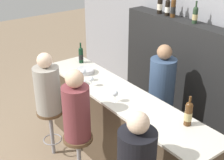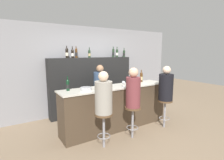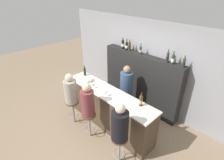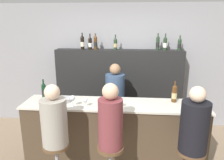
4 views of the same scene
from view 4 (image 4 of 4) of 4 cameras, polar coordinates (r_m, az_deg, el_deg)
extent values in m
cube|color=gray|center=(4.72, 1.95, 3.65)|extent=(6.40, 0.05, 2.60)
cube|color=#473828|center=(3.53, 0.54, -14.24)|extent=(2.72, 0.55, 1.01)
cube|color=beige|center=(3.31, 0.56, -6.37)|extent=(2.76, 0.59, 0.03)
cube|color=black|center=(4.61, 1.76, -2.50)|extent=(2.59, 0.28, 1.68)
cylinder|color=black|center=(3.66, -17.35, -2.99)|extent=(0.07, 0.07, 0.21)
cylinder|color=black|center=(3.66, -17.34, -3.15)|extent=(0.07, 0.07, 0.08)
sphere|color=black|center=(3.63, -17.48, -1.45)|extent=(0.07, 0.07, 0.07)
cylinder|color=black|center=(3.62, -17.55, -0.56)|extent=(0.02, 0.02, 0.09)
cylinder|color=#4C2D14|center=(3.46, 15.95, -3.74)|extent=(0.08, 0.08, 0.23)
cylinder|color=tan|center=(3.47, 15.94, -3.91)|extent=(0.08, 0.08, 0.09)
sphere|color=#4C2D14|center=(3.43, 16.09, -1.95)|extent=(0.08, 0.08, 0.08)
cylinder|color=#4C2D14|center=(3.41, 16.16, -1.00)|extent=(0.02, 0.02, 0.09)
cylinder|color=black|center=(4.52, -7.73, 9.40)|extent=(0.08, 0.08, 0.23)
cylinder|color=beige|center=(4.52, -7.73, 9.25)|extent=(0.08, 0.08, 0.09)
sphere|color=black|center=(4.51, -7.79, 10.85)|extent=(0.08, 0.08, 0.08)
cylinder|color=black|center=(4.51, -7.81, 11.58)|extent=(0.02, 0.02, 0.08)
cylinder|color=black|center=(4.49, -5.73, 9.23)|extent=(0.07, 0.07, 0.20)
cylinder|color=white|center=(4.49, -5.72, 9.11)|extent=(0.08, 0.08, 0.08)
sphere|color=black|center=(4.48, -5.76, 10.52)|extent=(0.07, 0.07, 0.07)
cylinder|color=black|center=(4.48, -5.78, 11.33)|extent=(0.02, 0.02, 0.10)
cylinder|color=#4C2D14|center=(4.47, -4.33, 9.45)|extent=(0.07, 0.07, 0.23)
cylinder|color=black|center=(4.47, -4.33, 9.30)|extent=(0.07, 0.07, 0.09)
sphere|color=#4C2D14|center=(4.46, -4.36, 10.94)|extent=(0.07, 0.07, 0.07)
cylinder|color=#4C2D14|center=(4.46, -4.37, 11.59)|extent=(0.02, 0.02, 0.07)
cylinder|color=#233823|center=(4.43, 0.89, 9.17)|extent=(0.07, 0.07, 0.19)
cylinder|color=tan|center=(4.43, 0.89, 9.04)|extent=(0.07, 0.07, 0.08)
sphere|color=#233823|center=(4.42, 0.90, 10.41)|extent=(0.07, 0.07, 0.07)
cylinder|color=#233823|center=(4.41, 0.90, 11.19)|extent=(0.02, 0.02, 0.09)
cylinder|color=#233823|center=(4.45, 11.84, 9.15)|extent=(0.07, 0.07, 0.23)
cylinder|color=black|center=(4.45, 11.83, 9.00)|extent=(0.07, 0.07, 0.09)
sphere|color=#233823|center=(4.44, 11.92, 10.66)|extent=(0.07, 0.07, 0.07)
cylinder|color=#233823|center=(4.43, 11.96, 11.36)|extent=(0.02, 0.02, 0.08)
cylinder|color=#233823|center=(4.47, 13.67, 8.97)|extent=(0.07, 0.07, 0.22)
cylinder|color=white|center=(4.47, 13.66, 8.83)|extent=(0.08, 0.08, 0.09)
sphere|color=#233823|center=(4.46, 13.76, 10.37)|extent=(0.07, 0.07, 0.07)
cylinder|color=#233823|center=(4.45, 13.81, 11.14)|extent=(0.02, 0.02, 0.09)
cylinder|color=#233823|center=(4.52, 17.21, 8.64)|extent=(0.07, 0.07, 0.20)
cylinder|color=black|center=(4.52, 17.20, 8.52)|extent=(0.07, 0.07, 0.08)
sphere|color=#233823|center=(4.51, 17.31, 9.88)|extent=(0.07, 0.07, 0.07)
cylinder|color=#233823|center=(4.51, 17.36, 10.57)|extent=(0.02, 0.02, 0.08)
cylinder|color=silver|center=(3.25, -10.16, -6.68)|extent=(0.06, 0.06, 0.00)
cylinder|color=silver|center=(3.24, -10.20, -5.92)|extent=(0.01, 0.01, 0.09)
sphere|color=silver|center=(3.21, -10.26, -4.61)|extent=(0.08, 0.08, 0.08)
cylinder|color=silver|center=(3.21, -6.92, -6.84)|extent=(0.07, 0.07, 0.00)
cylinder|color=silver|center=(3.20, -6.94, -6.30)|extent=(0.01, 0.01, 0.06)
sphere|color=silver|center=(3.18, -6.98, -5.28)|extent=(0.07, 0.07, 0.07)
cylinder|color=silver|center=(3.15, 2.00, -7.16)|extent=(0.07, 0.07, 0.00)
cylinder|color=silver|center=(3.14, 2.01, -6.55)|extent=(0.01, 0.01, 0.07)
sphere|color=silver|center=(3.12, 2.02, -5.40)|extent=(0.07, 0.07, 0.07)
cylinder|color=#B7B7BC|center=(3.44, -12.78, -5.13)|extent=(0.25, 0.25, 0.06)
cylinder|color=brown|center=(3.05, -14.41, -16.20)|extent=(0.35, 0.35, 0.04)
cylinder|color=gray|center=(2.90, -14.84, -10.66)|extent=(0.33, 0.33, 0.61)
sphere|color=beige|center=(2.75, -15.40, -3.07)|extent=(0.19, 0.19, 0.19)
cylinder|color=brown|center=(2.91, -0.45, -17.31)|extent=(0.35, 0.35, 0.04)
cylinder|color=brown|center=(2.75, -0.46, -11.34)|extent=(0.31, 0.31, 0.64)
sphere|color=#D8AD8C|center=(2.59, -0.48, -3.01)|extent=(0.20, 0.20, 0.20)
cylinder|color=brown|center=(3.01, 20.05, -17.18)|extent=(0.35, 0.35, 0.04)
cylinder|color=black|center=(2.85, 20.67, -11.41)|extent=(0.34, 0.34, 0.63)
sphere|color=beige|center=(2.70, 21.48, -3.50)|extent=(0.19, 0.19, 0.19)
cylinder|color=#334766|center=(4.14, 0.76, -7.37)|extent=(0.35, 0.35, 1.31)
sphere|color=#936B4C|center=(3.92, 0.80, 2.85)|extent=(0.20, 0.20, 0.20)
camera|label=1|loc=(2.63, 75.54, 17.54)|focal=50.00mm
camera|label=2|loc=(2.56, -90.07, -9.11)|focal=28.00mm
camera|label=3|loc=(2.80, 88.29, 25.52)|focal=28.00mm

